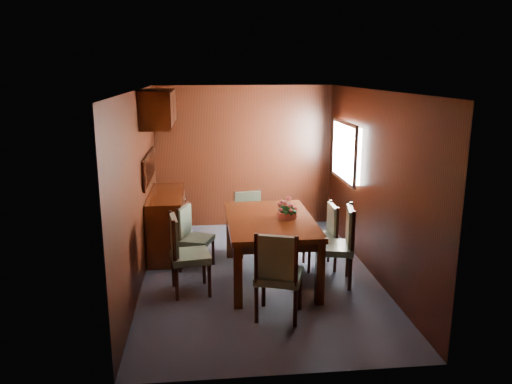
{
  "coord_description": "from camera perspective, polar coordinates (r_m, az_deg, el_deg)",
  "views": [
    {
      "loc": [
        -0.68,
        -6.13,
        2.64
      ],
      "look_at": [
        0.0,
        0.33,
        1.05
      ],
      "focal_mm": 35.0,
      "sensor_mm": 36.0,
      "label": 1
    }
  ],
  "objects": [
    {
      "name": "chair_left_far",
      "position": [
        6.81,
        -7.38,
        -4.76
      ],
      "size": [
        0.52,
        0.53,
        0.88
      ],
      "rotation": [
        0.0,
        0.0,
        -1.93
      ],
      "color": "black",
      "rests_on": "ground"
    },
    {
      "name": "room_shell",
      "position": [
        6.56,
        -0.91,
        4.92
      ],
      "size": [
        3.06,
        4.52,
        2.41
      ],
      "color": "black",
      "rests_on": "ground"
    },
    {
      "name": "flower_centerpiece",
      "position": [
        6.33,
        3.57,
        -1.81
      ],
      "size": [
        0.27,
        0.27,
        0.27
      ],
      "color": "#C9503D",
      "rests_on": "dining_table"
    },
    {
      "name": "dining_table",
      "position": [
        6.37,
        1.6,
        -3.99
      ],
      "size": [
        1.09,
        1.74,
        0.81
      ],
      "rotation": [
        0.0,
        0.0,
        0.0
      ],
      "color": "black",
      "rests_on": "ground"
    },
    {
      "name": "chair_right_near",
      "position": [
        6.35,
        9.6,
        -5.54
      ],
      "size": [
        0.55,
        0.57,
        1.01
      ],
      "rotation": [
        0.0,
        0.0,
        1.36
      ],
      "color": "black",
      "rests_on": "ground"
    },
    {
      "name": "chair_right_far",
      "position": [
        6.84,
        7.86,
        -4.6
      ],
      "size": [
        0.41,
        0.43,
        0.9
      ],
      "rotation": [
        0.0,
        0.0,
        1.56
      ],
      "color": "black",
      "rests_on": "ground"
    },
    {
      "name": "chair_left_near",
      "position": [
        6.07,
        -8.25,
        -6.56
      ],
      "size": [
        0.51,
        0.53,
        0.99
      ],
      "rotation": [
        0.0,
        0.0,
        -1.42
      ],
      "color": "black",
      "rests_on": "ground"
    },
    {
      "name": "chair_head",
      "position": [
        5.37,
        2.52,
        -9.01
      ],
      "size": [
        0.6,
        0.58,
        1.01
      ],
      "rotation": [
        0.0,
        0.0,
        -0.31
      ],
      "color": "black",
      "rests_on": "ground"
    },
    {
      "name": "ground",
      "position": [
        6.7,
        0.3,
        -9.42
      ],
      "size": [
        4.5,
        4.5,
        0.0
      ],
      "primitive_type": "plane",
      "color": "#343847",
      "rests_on": "ground"
    },
    {
      "name": "chair_foot",
      "position": [
        7.37,
        -0.75,
        -3.06
      ],
      "size": [
        0.5,
        0.49,
        0.91
      ],
      "rotation": [
        0.0,
        0.0,
        3.33
      ],
      "color": "black",
      "rests_on": "ground"
    },
    {
      "name": "sideboard",
      "position": [
        7.48,
        -10.14,
        -3.49
      ],
      "size": [
        0.48,
        1.4,
        0.9
      ],
      "primitive_type": "cube",
      "color": "black",
      "rests_on": "ground"
    }
  ]
}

